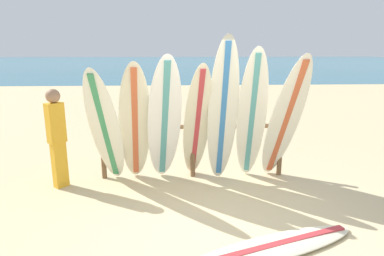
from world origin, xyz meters
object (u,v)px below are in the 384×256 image
object	(u,v)px
surfboard_leaning_left	(135,125)
surfboard_leaning_far_left	(105,129)
surfboard_rack	(193,139)
surfboard_leaning_center	(197,124)
beachgoer_standing	(57,134)
surfboard_leaning_center_right	(223,113)
surfboard_leaning_far_right	(285,121)
surfboard_leaning_right	(252,117)
small_boat_offshore	(165,69)
surfboard_leaning_center_left	(164,122)
surfboard_lying_on_sand	(273,247)

from	to	relation	value
surfboard_leaning_left	surfboard_leaning_far_left	bearing A→B (deg)	-168.96
surfboard_rack	surfboard_leaning_center	distance (m)	0.45
surfboard_rack	beachgoer_standing	size ratio (longest dim) A/B	1.99
surfboard_leaning_center	surfboard_leaning_center_right	world-z (taller)	surfboard_leaning_center_right
surfboard_rack	surfboard_leaning_center	xyz separation A→B (m)	(0.06, -0.28, 0.34)
surfboard_leaning_far_right	beachgoer_standing	bearing A→B (deg)	178.95
surfboard_leaning_right	small_boat_offshore	bearing A→B (deg)	94.68
surfboard_rack	surfboard_leaning_far_left	size ratio (longest dim) A/B	1.62
surfboard_leaning_far_left	beachgoer_standing	bearing A→B (deg)	173.64
surfboard_leaning_center_left	beachgoer_standing	world-z (taller)	surfboard_leaning_center_left
surfboard_leaning_far_left	surfboard_leaning_far_right	world-z (taller)	surfboard_leaning_far_right
surfboard_rack	surfboard_leaning_left	size ratio (longest dim) A/B	1.56
surfboard_leaning_far_left	surfboard_leaning_center_left	bearing A→B (deg)	3.54
surfboard_leaning_center	small_boat_offshore	bearing A→B (deg)	92.86
surfboard_leaning_left	surfboard_leaning_center_left	size ratio (longest dim) A/B	0.95
surfboard_leaning_center_right	surfboard_lying_on_sand	bearing A→B (deg)	-79.90
surfboard_leaning_left	surfboard_lying_on_sand	bearing A→B (deg)	-47.81
surfboard_leaning_center	beachgoer_standing	size ratio (longest dim) A/B	1.26
surfboard_leaning_center_right	small_boat_offshore	size ratio (longest dim) A/B	1.10
surfboard_rack	surfboard_leaning_far_left	world-z (taller)	surfboard_leaning_far_left
surfboard_leaning_center_left	surfboard_leaning_right	xyz separation A→B (m)	(1.50, 0.02, 0.06)
surfboard_leaning_far_left	surfboard_leaning_center	xyz separation A→B (m)	(1.56, 0.17, 0.03)
small_boat_offshore	surfboard_leaning_far_right	bearing A→B (deg)	-84.24
surfboard_leaning_right	surfboard_rack	bearing A→B (deg)	159.77
surfboard_leaning_far_left	beachgoer_standing	xyz separation A→B (m)	(-0.84, 0.09, -0.11)
surfboard_rack	surfboard_leaning_center_left	world-z (taller)	surfboard_leaning_center_left
surfboard_leaning_center_left	surfboard_leaning_center_right	size ratio (longest dim) A/B	0.89
surfboard_rack	surfboard_leaning_far_left	bearing A→B (deg)	-163.30
surfboard_leaning_left	surfboard_leaning_center	world-z (taller)	surfboard_leaning_left
surfboard_leaning_right	surfboard_leaning_center_left	bearing A→B (deg)	-179.22
surfboard_rack	surfboard_leaning_right	distance (m)	1.16
surfboard_leaning_far_left	beachgoer_standing	world-z (taller)	surfboard_leaning_far_left
surfboard_lying_on_sand	beachgoer_standing	world-z (taller)	beachgoer_standing
surfboard_leaning_center_right	beachgoer_standing	world-z (taller)	surfboard_leaning_center_right
surfboard_leaning_center_right	surfboard_leaning_left	bearing A→B (deg)	178.07
surfboard_leaning_right	small_boat_offshore	distance (m)	29.57
surfboard_rack	surfboard_leaning_center	size ratio (longest dim) A/B	1.58
surfboard_rack	surfboard_leaning_center	world-z (taller)	surfboard_leaning_center
surfboard_leaning_center_right	surfboard_lying_on_sand	distance (m)	2.39
surfboard_leaning_left	surfboard_leaning_center_left	world-z (taller)	surfboard_leaning_center_left
surfboard_leaning_right	beachgoer_standing	size ratio (longest dim) A/B	1.40
surfboard_leaning_left	beachgoer_standing	world-z (taller)	surfboard_leaning_left
surfboard_leaning_far_left	surfboard_leaning_center_right	size ratio (longest dim) A/B	0.81
surfboard_leaning_center_left	surfboard_leaning_far_right	bearing A→B (deg)	-1.09
surfboard_leaning_center_left	surfboard_leaning_far_right	world-z (taller)	surfboard_leaning_far_right
small_boat_offshore	surfboard_lying_on_sand	bearing A→B (deg)	-85.90
surfboard_leaning_center_left	beachgoer_standing	bearing A→B (deg)	178.99
surfboard_leaning_left	small_boat_offshore	xyz separation A→B (m)	(-0.40, 29.44, -0.84)
small_boat_offshore	surfboard_leaning_center_left	bearing A→B (deg)	-88.24
surfboard_leaning_far_left	surfboard_leaning_right	size ratio (longest dim) A/B	0.87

